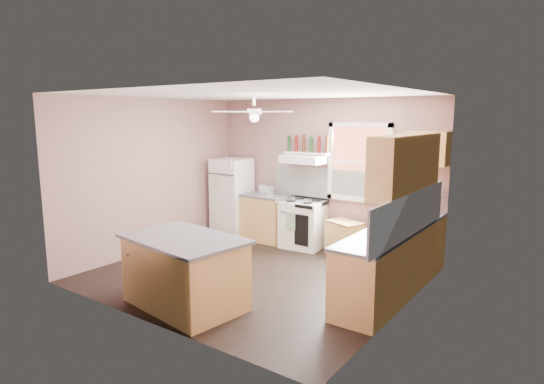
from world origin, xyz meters
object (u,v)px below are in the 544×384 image
Objects in this scene: island at (185,273)px; refrigerator at (232,197)px; toaster at (267,190)px; cart at (344,238)px; stove at (303,224)px.

refrigerator is at bearing 128.34° from island.
cart is at bearing 14.85° from toaster.
refrigerator reaches higher than cart.
island is (-0.68, -3.09, 0.13)m from cart.
stove reaches higher than cart.
toaster is at bearing 174.30° from stove.
refrigerator is 3.50m from island.
stove is 3.11m from island.
island is at bearing -60.98° from refrigerator.
cart is 3.17m from island.
island is at bearing -91.87° from stove.
cart is (1.69, -0.03, -0.69)m from toaster.
island is at bearing -80.55° from cart.
refrigerator is 5.54× the size of toaster.
cart is at bearing 0.60° from refrigerator.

